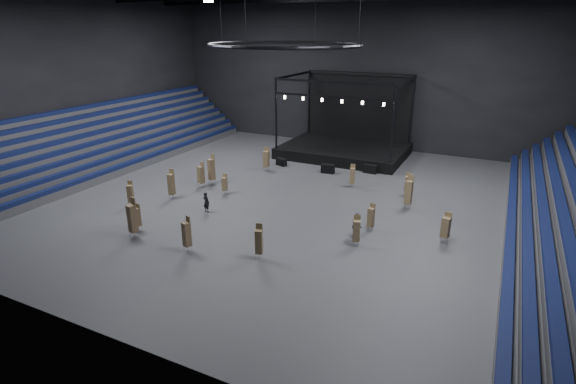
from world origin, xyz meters
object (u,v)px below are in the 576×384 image
at_px(chair_stack_6, 446,227).
at_px(chair_stack_15, 371,217).
at_px(chair_stack_11, 212,169).
at_px(chair_stack_13, 171,184).
at_px(man_center, 206,202).
at_px(flight_case_left, 281,162).
at_px(chair_stack_8, 266,159).
at_px(chair_stack_14, 407,184).
at_px(chair_stack_4, 201,174).
at_px(chair_stack_5, 132,218).
at_px(crew_member, 357,226).
at_px(stage, 346,142).
at_px(chair_stack_1, 130,193).
at_px(flight_case_right, 371,169).
at_px(flight_case_mid, 328,169).
at_px(chair_stack_3, 137,217).
at_px(chair_stack_10, 187,234).
at_px(chair_stack_2, 352,175).
at_px(chair_stack_7, 356,230).
at_px(chair_stack_9, 409,192).
at_px(chair_stack_0, 259,241).
at_px(chair_stack_12, 225,184).

relative_size(chair_stack_6, chair_stack_15, 1.05).
xyz_separation_m(chair_stack_11, chair_stack_13, (-0.87, -4.84, -0.14)).
relative_size(chair_stack_13, man_center, 1.57).
relative_size(flight_case_left, chair_stack_6, 0.52).
height_order(chair_stack_8, chair_stack_15, chair_stack_8).
distance_m(chair_stack_13, chair_stack_14, 21.00).
distance_m(chair_stack_4, chair_stack_11, 1.29).
bearing_deg(chair_stack_5, chair_stack_13, 122.78).
bearing_deg(chair_stack_11, crew_member, 5.05).
xyz_separation_m(stage, chair_stack_13, (-8.95, -20.83, -0.07)).
relative_size(stage, man_center, 8.08).
height_order(chair_stack_1, chair_stack_6, chair_stack_6).
height_order(flight_case_right, chair_stack_11, chair_stack_11).
distance_m(chair_stack_1, chair_stack_14, 24.15).
height_order(chair_stack_15, man_center, chair_stack_15).
relative_size(stage, flight_case_mid, 10.22).
distance_m(chair_stack_14, chair_stack_15, 8.70).
bearing_deg(chair_stack_11, chair_stack_13, -77.38).
distance_m(chair_stack_8, chair_stack_11, 6.60).
relative_size(chair_stack_3, chair_stack_10, 0.85).
distance_m(chair_stack_6, chair_stack_10, 17.91).
distance_m(chair_stack_11, man_center, 7.11).
xyz_separation_m(flight_case_mid, chair_stack_3, (-7.60, -19.46, 0.69)).
relative_size(chair_stack_2, chair_stack_7, 0.98).
bearing_deg(flight_case_mid, chair_stack_11, -137.17).
relative_size(chair_stack_9, crew_member, 1.59).
distance_m(chair_stack_9, chair_stack_14, 3.16).
xyz_separation_m(chair_stack_8, crew_member, (13.56, -11.22, -0.40)).
height_order(chair_stack_0, chair_stack_11, chair_stack_11).
relative_size(flight_case_left, chair_stack_9, 0.40).
relative_size(chair_stack_2, chair_stack_5, 0.74).
relative_size(chair_stack_4, chair_stack_13, 0.89).
bearing_deg(chair_stack_2, stage, 98.87).
bearing_deg(chair_stack_13, flight_case_right, 43.21).
relative_size(chair_stack_7, man_center, 1.31).
distance_m(chair_stack_0, chair_stack_5, 9.77).
xyz_separation_m(chair_stack_0, chair_stack_5, (-9.69, -1.24, 0.28)).
xyz_separation_m(flight_case_left, chair_stack_14, (14.42, -3.43, 0.76)).
relative_size(chair_stack_2, chair_stack_14, 1.02).
height_order(flight_case_left, chair_stack_5, chair_stack_5).
bearing_deg(chair_stack_5, crew_member, 39.04).
bearing_deg(chair_stack_15, chair_stack_3, -141.71).
bearing_deg(chair_stack_7, crew_member, 88.93).
height_order(chair_stack_6, chair_stack_10, chair_stack_10).
bearing_deg(chair_stack_8, chair_stack_10, -84.35).
height_order(stage, flight_case_right, stage).
height_order(chair_stack_5, chair_stack_12, chair_stack_5).
height_order(chair_stack_11, chair_stack_14, chair_stack_11).
xyz_separation_m(chair_stack_4, chair_stack_9, (18.77, 3.18, 0.24)).
height_order(man_center, crew_member, crew_member).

